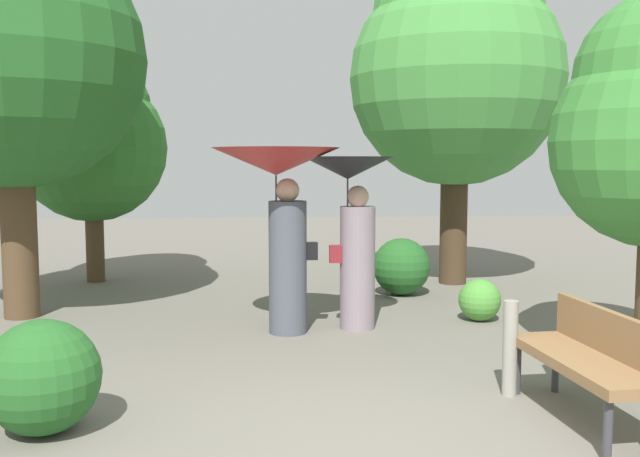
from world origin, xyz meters
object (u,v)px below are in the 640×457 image
at_px(tree_near_right, 456,61).
at_px(path_marker_post, 510,348).
at_px(tree_near_left, 11,34).
at_px(park_bench, 590,354).
at_px(person_left, 280,195).
at_px(tree_mid_left, 92,136).
at_px(person_right, 352,214).

height_order(tree_near_right, path_marker_post, tree_near_right).
height_order(tree_near_left, tree_near_right, tree_near_right).
distance_m(park_bench, path_marker_post, 0.74).
bearing_deg(tree_near_left, tree_near_right, 17.94).
xyz_separation_m(person_left, park_bench, (2.22, -2.89, -1.06)).
relative_size(person_left, tree_near_left, 0.39).
height_order(tree_near_right, tree_mid_left, tree_near_right).
bearing_deg(tree_near_right, park_bench, -95.92).
bearing_deg(path_marker_post, person_left, 128.97).
bearing_deg(path_marker_post, tree_mid_left, 128.60).
height_order(park_bench, tree_near_right, tree_near_right).
distance_m(park_bench, tree_near_left, 7.34).
bearing_deg(tree_near_right, tree_near_left, -162.06).
relative_size(park_bench, tree_mid_left, 0.41).
relative_size(park_bench, path_marker_post, 1.92).
bearing_deg(tree_near_right, person_left, -133.02).
bearing_deg(path_marker_post, tree_near_right, 79.38).
distance_m(tree_near_left, tree_mid_left, 2.83).
xyz_separation_m(tree_near_left, tree_near_right, (6.03, 1.95, 0.03)).
height_order(person_left, path_marker_post, person_left).
height_order(park_bench, tree_near_left, tree_near_left).
distance_m(park_bench, tree_mid_left, 8.52).
distance_m(person_left, tree_near_right, 4.58).
distance_m(person_right, park_bench, 3.44).
relative_size(tree_near_left, tree_near_right, 0.98).
xyz_separation_m(tree_near_right, tree_mid_left, (-5.74, 0.63, -1.15)).
distance_m(person_right, tree_near_right, 4.12).
bearing_deg(tree_mid_left, tree_near_left, -96.53).
height_order(person_right, tree_mid_left, tree_mid_left).
height_order(person_right, park_bench, person_right).
bearing_deg(tree_near_right, person_right, -124.69).
bearing_deg(tree_near_left, tree_mid_left, 83.47).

